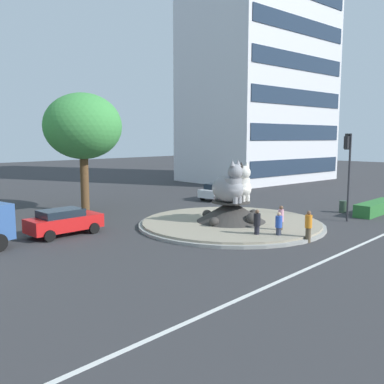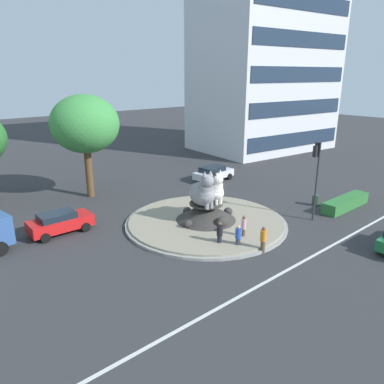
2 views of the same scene
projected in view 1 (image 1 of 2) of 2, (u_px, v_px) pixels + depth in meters
name	position (u px, v px, depth m)	size (l,w,h in m)	color
ground_plane	(231.00, 226.00, 27.02)	(160.00, 160.00, 0.00)	#333335
lane_centreline	(354.00, 248.00, 21.54)	(112.00, 0.20, 0.01)	silver
roundabout_island	(231.00, 218.00, 26.95)	(11.72, 11.72, 1.61)	gray
cat_statue_grey	(229.00, 187.00, 26.06)	(1.77, 2.61, 2.64)	gray
cat_statue_white	(239.00, 186.00, 27.00)	(2.00, 2.55, 2.46)	silver
traffic_light_mast	(348.00, 158.00, 27.93)	(0.78, 0.46, 5.84)	#2D2D33
office_tower	(260.00, 52.00, 54.77)	(19.54, 14.47, 33.19)	silver
clipped_hedge_strip	(376.00, 208.00, 31.24)	(5.40, 1.20, 0.90)	#2D7033
broadleaf_tree_behind_island	(83.00, 127.00, 31.53)	(5.77, 5.77, 8.88)	brown
pedestrian_orange_shirt	(308.00, 226.00, 22.57)	(0.38, 0.38, 1.73)	brown
pedestrian_black_shirt	(257.00, 224.00, 23.17)	(0.38, 0.38, 1.68)	black
pedestrian_blue_shirt	(279.00, 226.00, 23.00)	(0.37, 0.37, 1.56)	#33384C
pedestrian_pink_shirt	(281.00, 219.00, 24.29)	(0.31, 0.31, 1.72)	brown
sedan_on_far_lane	(220.00, 191.00, 38.41)	(4.43, 2.30, 1.49)	silver
hatchback_near_shophouse	(64.00, 221.00, 24.28)	(4.23, 2.01, 1.52)	red
litter_bin	(343.00, 207.00, 31.70)	(0.56, 0.56, 0.90)	#2D4233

